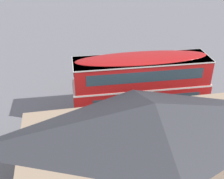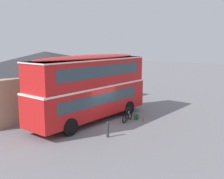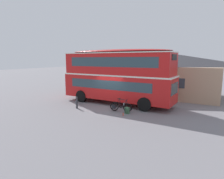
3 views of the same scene
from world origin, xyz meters
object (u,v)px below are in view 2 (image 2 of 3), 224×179
object	(u,v)px
touring_bicycle	(127,116)
water_bottle_red_squeeze	(143,120)
backpack_on_ground	(136,116)
double_decker_bus	(90,85)
kerb_bollard	(108,129)

from	to	relation	value
touring_bicycle	water_bottle_red_squeeze	size ratio (longest dim) A/B	6.83
backpack_on_ground	double_decker_bus	bearing A→B (deg)	129.41
water_bottle_red_squeeze	kerb_bollard	size ratio (longest dim) A/B	0.26
kerb_bollard	water_bottle_red_squeeze	bearing A→B (deg)	-1.92
backpack_on_ground	water_bottle_red_squeeze	bearing A→B (deg)	-93.72
double_decker_bus	backpack_on_ground	bearing A→B (deg)	-50.59
touring_bicycle	water_bottle_red_squeeze	bearing A→B (deg)	-53.39
kerb_bollard	backpack_on_ground	bearing A→B (deg)	6.31
touring_bicycle	backpack_on_ground	bearing A→B (deg)	-23.40
double_decker_bus	kerb_bollard	distance (m)	4.28
kerb_bollard	double_decker_bus	bearing A→B (deg)	55.26
double_decker_bus	kerb_bollard	bearing A→B (deg)	-124.74
touring_bicycle	water_bottle_red_squeeze	distance (m)	1.18
double_decker_bus	water_bottle_red_squeeze	xyz separation A→B (m)	(2.08, -3.19, -2.53)
backpack_on_ground	kerb_bollard	bearing A→B (deg)	-173.69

